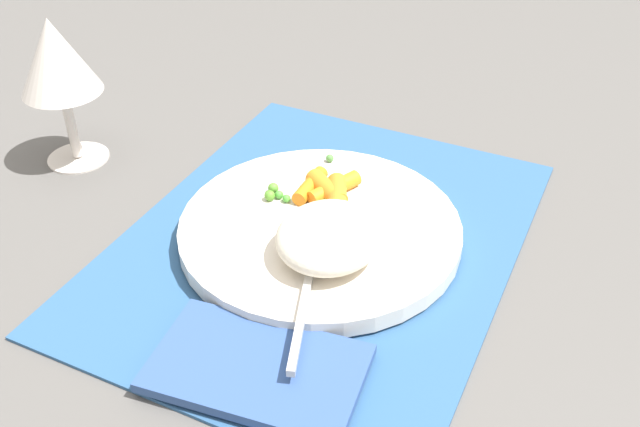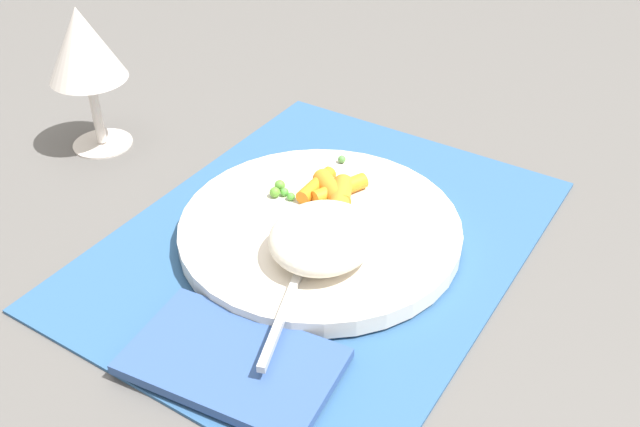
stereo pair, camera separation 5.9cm
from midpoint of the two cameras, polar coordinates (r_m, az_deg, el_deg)
The scene contains 9 objects.
ground_plane at distance 0.63m, azimuth 2.66°, elevation -2.38°, with size 2.40×2.40×0.00m, color #565451.
placemat at distance 0.63m, azimuth 2.66°, elevation -2.17°, with size 0.41×0.32×0.01m, color #2D5684.
plate at distance 0.62m, azimuth 2.69°, elevation -1.40°, with size 0.24×0.24×0.02m, color silver.
rice_mound at distance 0.58m, azimuth 3.13°, elevation -1.97°, with size 0.09×0.08×0.04m, color beige.
carrot_portion at distance 0.65m, azimuth 3.74°, elevation 1.71°, with size 0.06×0.06×0.02m.
pea_scatter at distance 0.65m, azimuth 1.33°, elevation 1.84°, with size 0.09×0.06×0.01m.
fork at distance 0.58m, azimuth 1.79°, elevation -3.42°, with size 0.20×0.08×0.01m.
wine_glass at distance 0.75m, azimuth -15.93°, elevation 12.32°, with size 0.08×0.08×0.15m.
napkin at distance 0.52m, azimuth -3.60°, elevation -11.63°, with size 0.09×0.15×0.01m, color #33518C.
Camera 2 is at (-0.42, -0.27, 0.40)m, focal length 40.77 mm.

